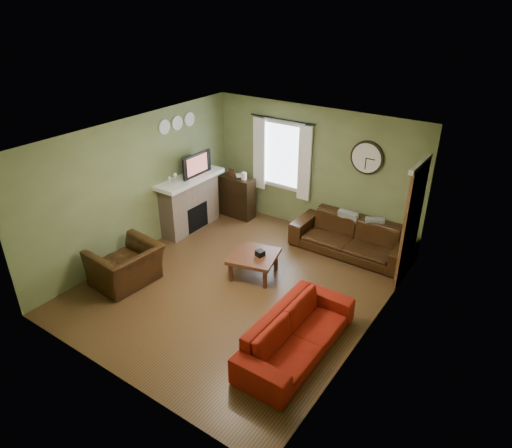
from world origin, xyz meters
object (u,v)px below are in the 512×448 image
Objects in this scene: sofa_brown at (351,237)px; sofa_red at (297,333)px; coffee_table at (254,265)px; bookshelf at (237,197)px; armchair at (126,265)px.

sofa_brown reaches higher than sofa_red.
sofa_brown is 2.04m from coffee_table.
bookshelf reaches higher than sofa_red.
sofa_red is at bearing -37.93° from coffee_table.
armchair is at bearing -139.26° from coffee_table.
armchair is at bearing 93.51° from sofa_red.
bookshelf is 3.21m from armchair.
sofa_brown reaches higher than coffee_table.
armchair is 1.37× the size of coffee_table.
sofa_red is (3.27, -3.01, -0.15)m from bookshelf.
sofa_brown is at bearing 57.55° from coffee_table.
bookshelf is 0.86× the size of armchair.
bookshelf reaches higher than coffee_table.
sofa_red is at bearing 98.06° from armchair.
sofa_brown is 2.13× the size of armchair.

